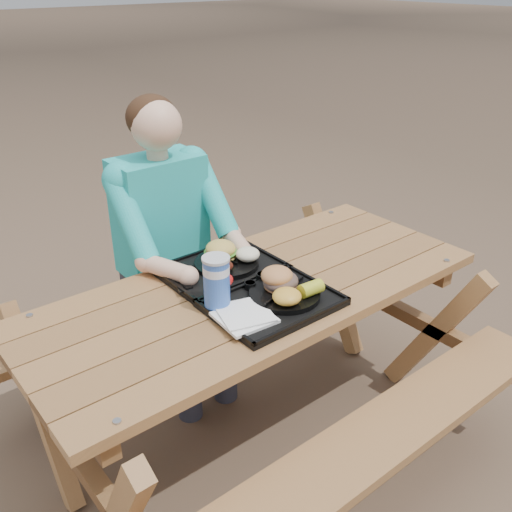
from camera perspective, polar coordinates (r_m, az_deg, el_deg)
ground at (r=2.64m, az=0.00°, el=-17.28°), size 60.00×60.00×0.00m
picnic_table at (r=2.40m, az=0.00°, el=-10.84°), size 1.80×1.49×0.75m
tray_near at (r=2.06m, az=1.62°, el=-4.75°), size 0.45×0.35×0.02m
tray_far at (r=2.28m, az=-3.40°, el=-1.47°), size 0.45×0.35×0.02m
plate_near at (r=2.08m, az=2.87°, el=-3.83°), size 0.26×0.26×0.02m
plate_far at (r=2.29m, az=-2.95°, el=-0.71°), size 0.26×0.26×0.02m
napkin_stack at (r=1.95m, az=-1.17°, el=-6.05°), size 0.19×0.19×0.02m
soda_cup at (r=1.98m, az=-3.95°, el=-2.79°), size 0.09×0.09×0.19m
condiment_bbq at (r=2.13m, az=-0.59°, el=-2.96°), size 0.04×0.04×0.03m
condiment_mustard at (r=2.18m, az=0.69°, el=-2.13°), size 0.05×0.05×0.03m
sandwich at (r=2.07m, az=2.49°, el=-1.61°), size 0.12×0.12×0.13m
mac_cheese at (r=2.00m, az=3.11°, el=-4.05°), size 0.10×0.10×0.05m
corn_cob at (r=2.05m, az=5.52°, el=-3.26°), size 0.09×0.09×0.05m
cutlery_far at (r=2.20m, az=-7.53°, el=-2.35°), size 0.05×0.16×0.01m
burger at (r=2.29m, az=-3.58°, el=1.08°), size 0.12×0.12×0.11m
baked_beans at (r=2.21m, az=-3.25°, el=-0.99°), size 0.07×0.07×0.03m
potato_salad at (r=2.28m, az=-0.84°, el=0.18°), size 0.10×0.10×0.05m
diner at (r=2.63m, az=-8.98°, el=-0.60°), size 0.48×0.84×1.28m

